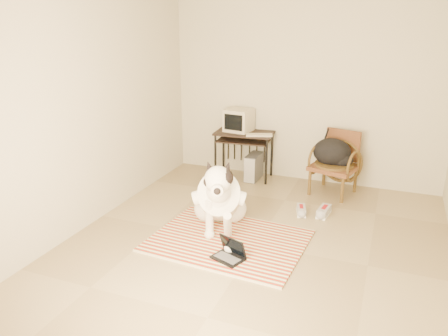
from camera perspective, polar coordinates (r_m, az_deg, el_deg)
The scene contains 15 objects.
floor at distance 4.84m, azimuth 4.15°, elevation -9.96°, with size 4.50×4.50×0.00m, color #93805A.
wall_back at distance 6.50m, azimuth 10.51°, elevation 9.93°, with size 4.50×4.50×0.00m, color beige.
wall_front at distance 2.40m, azimuth -11.56°, elevation -5.82°, with size 4.50×4.50×0.00m, color beige.
wall_left at distance 5.28m, azimuth -16.85°, elevation 7.37°, with size 4.50×4.50×0.00m, color beige.
rug at distance 4.89m, azimuth 0.52°, elevation -9.45°, with size 1.72×1.36×0.02m.
dog at distance 5.02m, azimuth -0.57°, elevation -4.04°, with size 0.74×1.18×0.95m.
laptop at distance 4.53m, azimuth 0.77°, elevation -11.05°, with size 0.37×0.32×0.22m.
computer_desk at distance 6.59m, azimuth 2.61°, elevation 3.82°, with size 0.89×0.54×0.72m.
crt_monitor at distance 6.61m, azimuth 1.92°, elevation 6.27°, with size 0.41×0.40×0.33m.
desk_keyboard at distance 6.38m, azimuth 4.60°, elevation 4.32°, with size 0.38×0.14×0.02m, color #C3B899.
pc_tower at distance 6.65m, azimuth 3.90°, elevation 0.15°, with size 0.19×0.42×0.39m.
rattan_chair at distance 6.25m, azimuth 14.38°, elevation 0.65°, with size 0.70×0.68×0.87m.
backpack at distance 6.20m, azimuth 14.13°, elevation 1.89°, with size 0.56×0.43×0.38m.
sneaker_left at distance 5.61m, azimuth 10.05°, elevation -5.49°, with size 0.17×0.29×0.09m.
sneaker_right at distance 5.62m, azimuth 12.91°, elevation -5.59°, with size 0.16×0.32×0.11m.
Camera 1 is at (1.22, -4.06, 2.34)m, focal length 35.00 mm.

